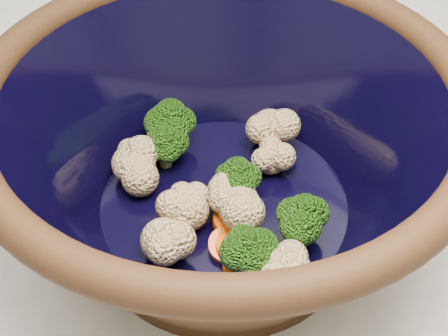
{
  "coord_description": "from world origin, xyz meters",
  "views": [
    {
      "loc": [
        -0.24,
        -0.39,
        1.3
      ],
      "look_at": [
        -0.1,
        -0.08,
        0.97
      ],
      "focal_mm": 50.0,
      "sensor_mm": 36.0,
      "label": 1
    }
  ],
  "objects": [
    {
      "name": "mixing_bowl",
      "position": [
        -0.1,
        -0.08,
        0.99
      ],
      "size": [
        0.44,
        0.44,
        0.15
      ],
      "rotation": [
        0.0,
        0.0,
        0.41
      ],
      "color": "black",
      "rests_on": "counter"
    },
    {
      "name": "vegetable_pile",
      "position": [
        -0.1,
        -0.08,
        0.96
      ],
      "size": [
        0.16,
        0.2,
        0.05
      ],
      "color": "#608442",
      "rests_on": "mixing_bowl"
    }
  ]
}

